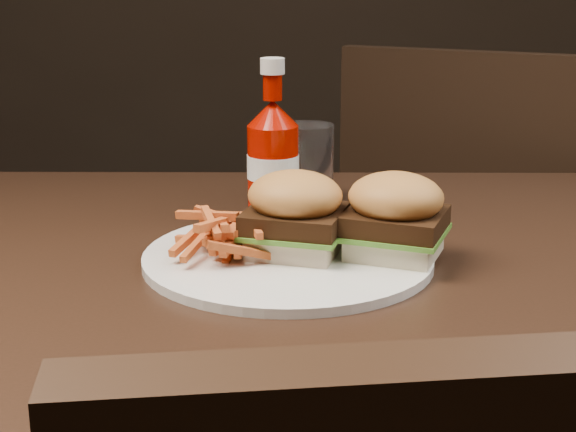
{
  "coord_description": "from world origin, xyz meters",
  "views": [
    {
      "loc": [
        -0.02,
        -0.93,
        1.07
      ],
      "look_at": [
        -0.02,
        -0.01,
        0.8
      ],
      "focal_mm": 55.0,
      "sensor_mm": 36.0,
      "label": 1
    }
  ],
  "objects_px": {
    "dining_table": "(309,274)",
    "ketchup_bottle": "(273,176)",
    "chair_far": "(479,288)",
    "tumbler": "(308,165)",
    "plate": "(288,258)"
  },
  "relations": [
    {
      "from": "dining_table",
      "to": "ketchup_bottle",
      "type": "relative_size",
      "value": 9.52
    },
    {
      "from": "chair_far",
      "to": "tumbler",
      "type": "xyz_separation_m",
      "value": [
        -0.35,
        -0.52,
        0.38
      ]
    },
    {
      "from": "plate",
      "to": "tumbler",
      "type": "distance_m",
      "value": 0.24
    },
    {
      "from": "ketchup_bottle",
      "to": "tumbler",
      "type": "distance_m",
      "value": 0.09
    },
    {
      "from": "chair_far",
      "to": "dining_table",
      "type": "bearing_deg",
      "value": 87.87
    },
    {
      "from": "dining_table",
      "to": "plate",
      "type": "relative_size",
      "value": 3.79
    },
    {
      "from": "ketchup_bottle",
      "to": "plate",
      "type": "bearing_deg",
      "value": -82.58
    },
    {
      "from": "dining_table",
      "to": "ketchup_bottle",
      "type": "distance_m",
      "value": 0.16
    },
    {
      "from": "plate",
      "to": "ketchup_bottle",
      "type": "distance_m",
      "value": 0.16
    },
    {
      "from": "chair_far",
      "to": "plate",
      "type": "height_order",
      "value": "plate"
    },
    {
      "from": "plate",
      "to": "ketchup_bottle",
      "type": "height_order",
      "value": "ketchup_bottle"
    },
    {
      "from": "plate",
      "to": "tumbler",
      "type": "height_order",
      "value": "tumbler"
    },
    {
      "from": "dining_table",
      "to": "ketchup_bottle",
      "type": "height_order",
      "value": "ketchup_bottle"
    },
    {
      "from": "tumbler",
      "to": "plate",
      "type": "bearing_deg",
      "value": -95.96
    },
    {
      "from": "dining_table",
      "to": "tumbler",
      "type": "height_order",
      "value": "tumbler"
    }
  ]
}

